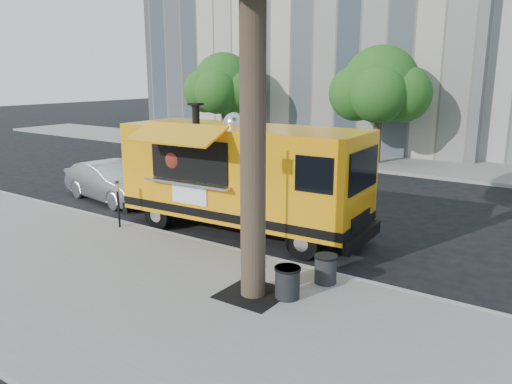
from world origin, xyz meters
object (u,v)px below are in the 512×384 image
(sign_post, at_px, (247,191))
(parking_meter, at_px, (118,198))
(trash_bin_right, at_px, (326,268))
(trash_bin_left, at_px, (287,282))
(food_truck, at_px, (241,175))
(sedan, at_px, (111,182))
(far_tree_a, at_px, (224,84))
(far_tree_b, at_px, (380,85))

(sign_post, bearing_deg, parking_meter, 177.48)
(sign_post, bearing_deg, trash_bin_right, 1.84)
(trash_bin_left, bearing_deg, trash_bin_right, 75.44)
(food_truck, relative_size, sedan, 1.75)
(far_tree_a, distance_m, food_truck, 15.46)
(parking_meter, bearing_deg, food_truck, 34.03)
(parking_meter, height_order, sedan, parking_meter)
(sedan, bearing_deg, trash_bin_right, -95.36)
(far_tree_b, distance_m, sign_post, 14.61)
(sign_post, xyz_separation_m, sedan, (-7.57, 2.43, -1.17))
(far_tree_b, xyz_separation_m, trash_bin_right, (4.50, -14.19, -3.37))
(parking_meter, bearing_deg, far_tree_a, 117.15)
(trash_bin_left, distance_m, trash_bin_right, 1.09)
(sign_post, bearing_deg, trash_bin_left, -30.73)
(food_truck, height_order, trash_bin_right, food_truck)
(trash_bin_right, bearing_deg, sedan, 166.03)
(far_tree_b, height_order, sedan, far_tree_b)
(food_truck, height_order, sedan, food_truck)
(sign_post, xyz_separation_m, trash_bin_right, (1.95, 0.06, -1.38))
(far_tree_a, height_order, food_truck, far_tree_a)
(sign_post, relative_size, parking_meter, 2.25)
(sedan, bearing_deg, parking_meter, -117.85)
(trash_bin_left, relative_size, trash_bin_right, 1.05)
(sign_post, bearing_deg, far_tree_b, 100.15)
(parking_meter, distance_m, food_truck, 3.49)
(parking_meter, bearing_deg, trash_bin_left, -10.87)
(parking_meter, bearing_deg, far_tree_b, 81.90)
(trash_bin_left, bearing_deg, parking_meter, 169.13)
(food_truck, bearing_deg, trash_bin_left, -45.87)
(parking_meter, distance_m, trash_bin_right, 6.52)
(sign_post, xyz_separation_m, trash_bin_left, (1.67, -1.00, -1.37))
(far_tree_b, distance_m, trash_bin_right, 15.26)
(far_tree_b, xyz_separation_m, sign_post, (2.55, -14.25, -1.98))
(far_tree_a, bearing_deg, trash_bin_left, -48.30)
(parking_meter, xyz_separation_m, food_truck, (2.84, 1.92, 0.67))
(far_tree_b, distance_m, trash_bin_left, 16.17)
(far_tree_b, height_order, food_truck, far_tree_b)
(food_truck, distance_m, trash_bin_right, 4.36)
(trash_bin_left, bearing_deg, sign_post, 149.27)
(parking_meter, height_order, trash_bin_left, parking_meter)
(far_tree_a, distance_m, far_tree_b, 9.01)
(far_tree_a, relative_size, sedan, 1.30)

